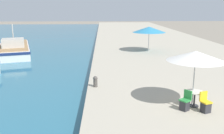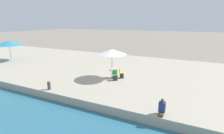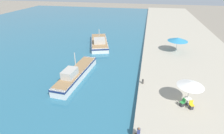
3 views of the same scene
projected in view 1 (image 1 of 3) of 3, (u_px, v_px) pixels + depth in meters
quay_promenade at (152, 42)px, 35.98m from camera, size 16.00×90.00×0.61m
fishing_boat_mid at (14, 48)px, 28.02m from camera, size 6.04×10.44×3.37m
cafe_umbrella_pink at (196, 56)px, 11.36m from camera, size 2.63×2.63×2.63m
cafe_umbrella_white at (149, 30)px, 26.04m from camera, size 3.42×3.42×2.62m
cafe_table at (195, 96)px, 11.66m from camera, size 0.80×0.80×0.74m
cafe_chair_left at (185, 103)px, 11.27m from camera, size 0.58×0.58×0.91m
cafe_chair_right at (205, 105)px, 11.06m from camera, size 0.53×0.54×0.91m
mooring_bollard at (95, 81)px, 14.58m from camera, size 0.26×0.26×0.65m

